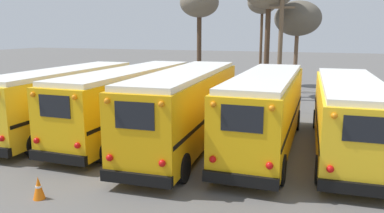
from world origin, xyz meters
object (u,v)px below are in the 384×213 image
school_bus_2 (186,106)px  school_bus_0 (65,98)px  bare_tree_1 (199,4)px  bare_tree_0 (262,4)px  school_bus_4 (349,114)px  traffic_cone (39,188)px  school_bus_1 (130,99)px  school_bus_3 (266,109)px  utility_pole (280,47)px  bare_tree_2 (298,19)px

school_bus_2 → school_bus_0: bearing=177.2°
bare_tree_1 → bare_tree_0: bearing=40.1°
school_bus_0 → bare_tree_0: size_ratio=1.19×
school_bus_4 → traffic_cone: size_ratio=14.86×
school_bus_1 → school_bus_3: school_bus_3 is taller
traffic_cone → school_bus_1: bearing=97.5°
school_bus_4 → utility_pole: size_ratio=1.40×
school_bus_2 → bare_tree_2: bearing=79.3°
bare_tree_0 → traffic_cone: 27.43m
school_bus_3 → bare_tree_2: 16.53m
bare_tree_1 → utility_pole: bearing=-23.2°
school_bus_1 → school_bus_4: 9.88m
school_bus_1 → bare_tree_2: bearing=67.7°
school_bus_2 → school_bus_4: 6.74m
school_bus_2 → bare_tree_2: size_ratio=1.45×
school_bus_3 → bare_tree_0: size_ratio=1.19×
bare_tree_2 → traffic_cone: 24.50m
school_bus_4 → school_bus_2: bearing=-167.6°
school_bus_0 → bare_tree_1: size_ratio=1.17×
school_bus_1 → school_bus_0: bearing=-169.0°
traffic_cone → bare_tree_1: bearing=96.5°
school_bus_2 → bare_tree_0: size_ratio=1.26×
school_bus_3 → school_bus_4: size_ratio=0.97×
school_bus_1 → traffic_cone: size_ratio=15.47×
bare_tree_0 → bare_tree_1: (-4.65, -3.92, -0.19)m
school_bus_3 → bare_tree_1: (-8.15, 15.28, 5.44)m
school_bus_2 → traffic_cone: 7.03m
school_bus_3 → utility_pole: 12.41m
bare_tree_0 → utility_pole: bearing=-69.9°
school_bus_3 → bare_tree_1: size_ratio=1.18×
utility_pole → bare_tree_2: utility_pole is taller
school_bus_4 → bare_tree_0: (-6.79, 18.51, 5.74)m
school_bus_4 → bare_tree_0: bare_tree_0 is taller
bare_tree_1 → traffic_cone: 23.66m
school_bus_0 → traffic_cone: bearing=-57.9°
bare_tree_0 → school_bus_3: bearing=-79.7°
school_bus_0 → school_bus_3: 9.88m
bare_tree_0 → school_bus_1: bearing=-99.2°
school_bus_0 → school_bus_3: (9.87, 0.43, 0.06)m
school_bus_0 → school_bus_4: (13.16, 1.12, -0.05)m
bare_tree_0 → traffic_cone: (-2.10, -26.43, -7.04)m
bare_tree_2 → traffic_cone: bare_tree_2 is taller
school_bus_2 → bare_tree_0: bearing=90.6°
school_bus_0 → utility_pole: (8.92, 12.62, 2.18)m
utility_pole → bare_tree_1: 8.52m
utility_pole → school_bus_3: bearing=-85.6°
bare_tree_0 → bare_tree_1: bearing=-139.9°
school_bus_4 → bare_tree_2: 16.25m
school_bus_0 → school_bus_4: 13.21m
school_bus_2 → bare_tree_0: (-0.21, 19.95, 5.59)m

